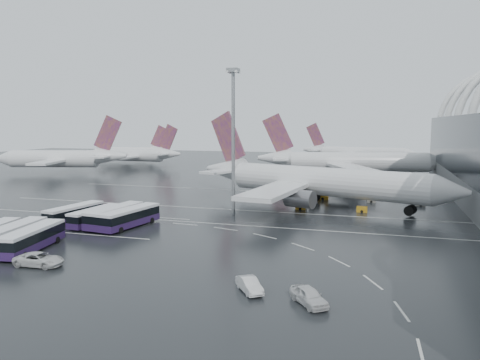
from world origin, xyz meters
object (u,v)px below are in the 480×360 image
(bus_row_far_b, at_px, (13,235))
(jet_remote_far, at_px, (131,153))
(van_curve_a, at_px, (39,259))
(airliner_gate_c, at_px, (356,153))
(jet_remote_mid, at_px, (139,155))
(van_curve_c, at_px, (249,285))
(bus_row_near_d, at_px, (130,217))
(gse_cart_belly_c, at_px, (301,207))
(floodlight_mast, at_px, (233,124))
(bus_row_near_c, at_px, (114,215))
(gse_cart_belly_a, at_px, (362,209))
(bus_row_near_b, at_px, (95,216))
(airliner_gate_b, at_px, (348,162))
(jet_remote_west, at_px, (63,159))
(bus_row_near_a, at_px, (74,213))
(gse_cart_belly_e, at_px, (323,197))
(van_curve_b, at_px, (309,296))
(gse_cart_belly_b, at_px, (371,200))
(gse_cart_belly_d, at_px, (421,203))
(airliner_main, at_px, (313,182))
(bus_row_far_c, at_px, (32,238))

(bus_row_far_b, bearing_deg, jet_remote_far, 15.23)
(van_curve_a, bearing_deg, airliner_gate_c, -13.28)
(jet_remote_mid, height_order, van_curve_c, jet_remote_mid)
(bus_row_far_b, bearing_deg, van_curve_a, -131.76)
(bus_row_near_d, height_order, gse_cart_belly_c, bus_row_near_d)
(bus_row_near_d, xyz_separation_m, bus_row_far_b, (-9.60, -16.74, -0.04))
(van_curve_a, distance_m, floodlight_mast, 45.46)
(bus_row_near_c, xyz_separation_m, bus_row_far_b, (-6.19, -17.24, -0.05))
(gse_cart_belly_a, bearing_deg, bus_row_near_b, -149.86)
(airliner_gate_c, xyz_separation_m, bus_row_far_b, (-40.22, -164.53, -2.81))
(airliner_gate_c, distance_m, gse_cart_belly_a, 121.78)
(bus_row_near_b, relative_size, bus_row_near_c, 0.88)
(jet_remote_mid, distance_m, van_curve_a, 142.37)
(airliner_gate_b, height_order, jet_remote_west, airliner_gate_b)
(airliner_gate_b, xyz_separation_m, airliner_gate_c, (-0.78, 62.40, -0.77))
(bus_row_near_a, height_order, bus_row_near_c, bus_row_near_c)
(bus_row_near_c, relative_size, gse_cart_belly_e, 5.56)
(van_curve_b, height_order, gse_cart_belly_b, van_curve_b)
(airliner_gate_b, xyz_separation_m, gse_cart_belly_e, (-2.68, -45.33, -4.69))
(van_curve_a, bearing_deg, van_curve_c, -95.34)
(jet_remote_west, distance_m, gse_cart_belly_e, 101.49)
(bus_row_near_c, xyz_separation_m, gse_cart_belly_a, (41.73, 25.82, -1.26))
(jet_remote_far, relative_size, gse_cart_belly_d, 19.98)
(airliner_main, height_order, jet_remote_west, airliner_main)
(jet_remote_west, height_order, van_curve_b, jet_remote_west)
(jet_remote_mid, distance_m, gse_cart_belly_b, 118.42)
(bus_row_near_a, distance_m, floodlight_mast, 34.31)
(van_curve_c, bearing_deg, jet_remote_mid, 87.16)
(bus_row_near_b, height_order, van_curve_c, bus_row_near_b)
(airliner_gate_c, bearing_deg, jet_remote_far, -159.24)
(airliner_gate_b, height_order, bus_row_far_c, airliner_gate_b)
(jet_remote_west, distance_m, bus_row_near_b, 93.26)
(airliner_main, relative_size, gse_cart_belly_a, 28.40)
(gse_cart_belly_b, bearing_deg, bus_row_near_b, -140.11)
(bus_row_near_b, relative_size, gse_cart_belly_e, 4.88)
(floodlight_mast, distance_m, gse_cart_belly_d, 45.76)
(gse_cart_belly_a, height_order, gse_cart_belly_d, gse_cart_belly_a)
(jet_remote_far, bearing_deg, van_curve_c, 115.52)
(bus_row_far_c, distance_m, gse_cart_belly_c, 53.48)
(jet_remote_west, xyz_separation_m, gse_cart_belly_a, (106.32, -44.14, -4.85))
(jet_remote_far, distance_m, gse_cart_belly_c, 137.67)
(bus_row_near_c, relative_size, gse_cart_belly_a, 6.46)
(bus_row_far_b, distance_m, van_curve_a, 12.10)
(airliner_main, relative_size, van_curve_b, 11.64)
(van_curve_b, distance_m, gse_cart_belly_a, 52.48)
(airliner_main, distance_m, van_curve_c, 56.31)
(airliner_gate_b, bearing_deg, gse_cart_belly_c, -106.83)
(airliner_gate_b, relative_size, bus_row_far_c, 4.54)
(airliner_gate_b, bearing_deg, airliner_main, -105.69)
(airliner_gate_b, height_order, bus_row_near_a, airliner_gate_b)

